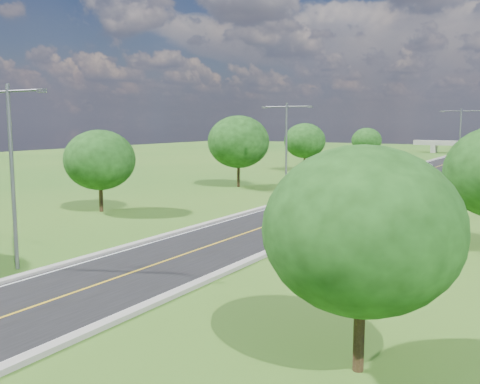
% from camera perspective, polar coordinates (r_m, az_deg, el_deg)
% --- Properties ---
extents(ground, '(260.00, 260.00, 0.00)m').
position_cam_1_polar(ground, '(69.23, 14.91, 0.60)').
color(ground, '#225919').
rests_on(ground, ground).
extents(road, '(8.00, 150.00, 0.06)m').
position_cam_1_polar(road, '(74.97, 16.22, 1.09)').
color(road, black).
rests_on(road, ground).
extents(curb_left, '(0.50, 150.00, 0.22)m').
position_cam_1_polar(curb_left, '(76.17, 13.13, 1.34)').
color(curb_left, gray).
rests_on(curb_left, ground).
extents(curb_right, '(0.50, 150.00, 0.22)m').
position_cam_1_polar(curb_right, '(73.99, 19.39, 0.94)').
color(curb_right, gray).
rests_on(curb_right, ground).
extents(speed_limit_sign, '(0.55, 0.09, 2.40)m').
position_cam_1_polar(speed_limit_sign, '(46.63, 13.43, -0.61)').
color(speed_limit_sign, slate).
rests_on(speed_limit_sign, ground).
extents(overpass, '(30.00, 3.00, 3.20)m').
position_cam_1_polar(overpass, '(147.39, 23.83, 4.68)').
color(overpass, gray).
rests_on(overpass, ground).
extents(streetlight_near_left, '(5.90, 0.25, 10.00)m').
position_cam_1_polar(streetlight_near_left, '(31.09, -23.20, 3.08)').
color(streetlight_near_left, slate).
rests_on(streetlight_near_left, ground).
extents(streetlight_mid_left, '(5.90, 0.25, 10.00)m').
position_cam_1_polar(streetlight_mid_left, '(56.96, 4.96, 5.39)').
color(streetlight_mid_left, slate).
rests_on(streetlight_mid_left, ground).
extents(streetlight_far_right, '(5.90, 0.25, 10.00)m').
position_cam_1_polar(streetlight_far_right, '(85.08, 22.41, 5.54)').
color(streetlight_far_right, slate).
rests_on(streetlight_far_right, ground).
extents(tree_lb, '(6.30, 6.30, 7.33)m').
position_cam_1_polar(tree_lb, '(49.10, -14.74, 3.32)').
color(tree_lb, black).
rests_on(tree_lb, ground).
extents(tree_lc, '(7.56, 7.56, 8.79)m').
position_cam_1_polar(tree_lc, '(65.70, -0.17, 5.37)').
color(tree_lc, black).
rests_on(tree_lc, ground).
extents(tree_ld, '(6.72, 6.72, 7.82)m').
position_cam_1_polar(tree_ld, '(87.90, 6.93, 5.45)').
color(tree_ld, black).
rests_on(tree_ld, ground).
extents(tree_le, '(5.88, 5.88, 6.84)m').
position_cam_1_polar(tree_le, '(109.42, 13.35, 5.37)').
color(tree_le, black).
rests_on(tree_le, ground).
extents(tree_ra, '(6.30, 6.30, 7.33)m').
position_cam_1_polar(tree_ra, '(17.19, 12.90, -3.98)').
color(tree_ra, black).
rests_on(tree_ra, ground).
extents(bus_outbound, '(2.55, 9.46, 2.61)m').
position_cam_1_polar(bus_outbound, '(71.36, 18.14, 1.78)').
color(bus_outbound, silver).
rests_on(bus_outbound, road).
extents(bus_inbound, '(3.63, 9.92, 2.70)m').
position_cam_1_polar(bus_inbound, '(58.18, 10.57, 0.85)').
color(bus_inbound, silver).
rests_on(bus_inbound, road).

